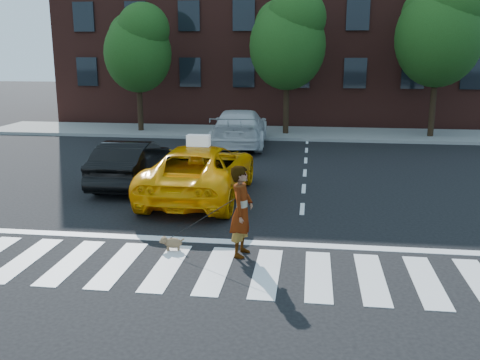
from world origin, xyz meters
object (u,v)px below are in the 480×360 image
object	(u,v)px
woman	(242,211)
dog	(171,242)
tree_left	(138,45)
black_sedan	(131,162)
tree_right	(440,26)
tree_mid	(288,36)
taxi	(200,171)
white_suv	(240,128)

from	to	relation	value
woman	dog	xyz separation A→B (m)	(-1.54, 0.05, -0.78)
tree_left	black_sedan	distance (m)	11.61
black_sedan	tree_right	bearing A→B (deg)	-137.99
tree_mid	tree_left	bearing A→B (deg)	180.00
tree_left	woman	world-z (taller)	tree_left
tree_right	dog	bearing A→B (deg)	-118.36
taxi	woman	bearing A→B (deg)	113.96
tree_left	white_suv	distance (m)	7.34
tree_mid	taxi	xyz separation A→B (m)	(-1.93, -11.71, -4.08)
black_sedan	white_suv	bearing A→B (deg)	-109.33
taxi	tree_mid	bearing A→B (deg)	-97.55
tree_right	black_sedan	world-z (taller)	tree_right
tree_mid	tree_right	bearing A→B (deg)	-0.00
tree_right	woman	distance (m)	18.15
tree_left	black_sedan	world-z (taller)	tree_left
tree_left	tree_mid	world-z (taller)	tree_mid
dog	woman	bearing A→B (deg)	-10.25
black_sedan	dog	distance (m)	6.19
tree_mid	black_sedan	world-z (taller)	tree_mid
tree_mid	woman	bearing A→B (deg)	-90.48
tree_mid	dog	distance (m)	16.83
tree_mid	black_sedan	distance (m)	12.17
taxi	white_suv	world-z (taller)	white_suv
tree_right	tree_left	bearing A→B (deg)	180.00
tree_mid	tree_right	size ratio (longest dim) A/B	0.92
black_sedan	white_suv	distance (m)	7.82
tree_mid	woman	xyz separation A→B (m)	(-0.14, -16.13, -3.89)
dog	tree_right	bearing A→B (deg)	53.32
black_sedan	woman	world-z (taller)	woman
woman	tree_right	bearing A→B (deg)	-14.80
tree_mid	black_sedan	xyz separation A→B (m)	(-4.43, -10.55, -4.14)
black_sedan	dog	world-z (taller)	black_sedan
dog	black_sedan	bearing A→B (deg)	108.17
tree_mid	black_sedan	size ratio (longest dim) A/B	1.63
tree_left	tree_mid	xyz separation A→B (m)	(7.50, -0.00, 0.41)
taxi	white_suv	size ratio (longest dim) A/B	0.98
tree_left	black_sedan	bearing A→B (deg)	-73.79
tree_left	taxi	bearing A→B (deg)	-64.58
tree_left	dog	distance (m)	17.62
tree_left	white_suv	world-z (taller)	tree_left
taxi	black_sedan	bearing A→B (deg)	-23.03
white_suv	dog	xyz separation A→B (m)	(0.25, -12.93, -0.65)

